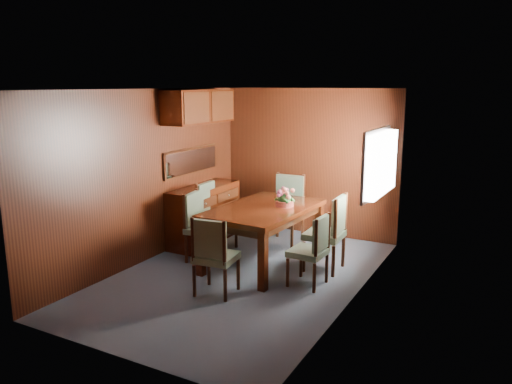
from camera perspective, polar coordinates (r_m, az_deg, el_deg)
The scene contains 11 objects.
ground at distance 6.63m, azimuth -1.68°, elevation -9.57°, with size 4.50×4.50×0.00m, color #363F4A.
room_shell at distance 6.55m, azimuth -1.11°, elevation 4.94°, with size 3.06×4.52×2.41m.
sideboard at distance 7.93m, azimuth -5.95°, elevation -2.53°, with size 0.48×1.40×0.90m, color black.
dining_table at distance 6.84m, azimuth 0.86°, elevation -2.67°, with size 1.20×1.81×0.82m.
chair_left_near at distance 7.11m, azimuth -6.49°, elevation -3.46°, with size 0.52×0.54×0.99m.
chair_left_far at distance 7.52m, azimuth -4.98°, elevation -2.32°, with size 0.50×0.52×1.04m.
chair_right_near at distance 6.20m, azimuth 6.55°, elevation -6.22°, with size 0.44×0.45×0.92m.
chair_right_far at distance 6.72m, azimuth 8.48°, elevation -4.17°, with size 0.49×0.50×1.04m.
chair_head at distance 5.89m, azimuth -4.89°, elevation -6.86°, with size 0.51×0.49×0.97m.
chair_foot at distance 7.90m, azimuth 3.55°, elevation -1.44°, with size 0.52×0.50×1.07m.
flower_centerpiece at distance 6.84m, azimuth 3.29°, elevation -0.57°, with size 0.27×0.27×0.27m.
Camera 1 is at (3.08, -5.33, 2.46)m, focal length 35.00 mm.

